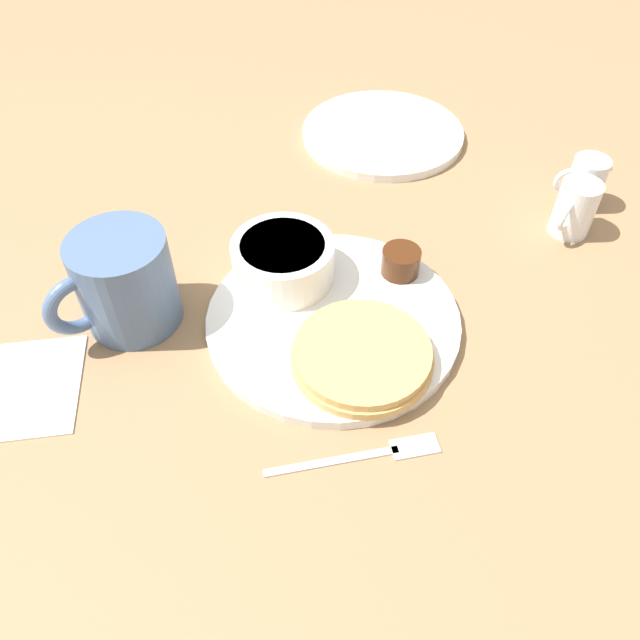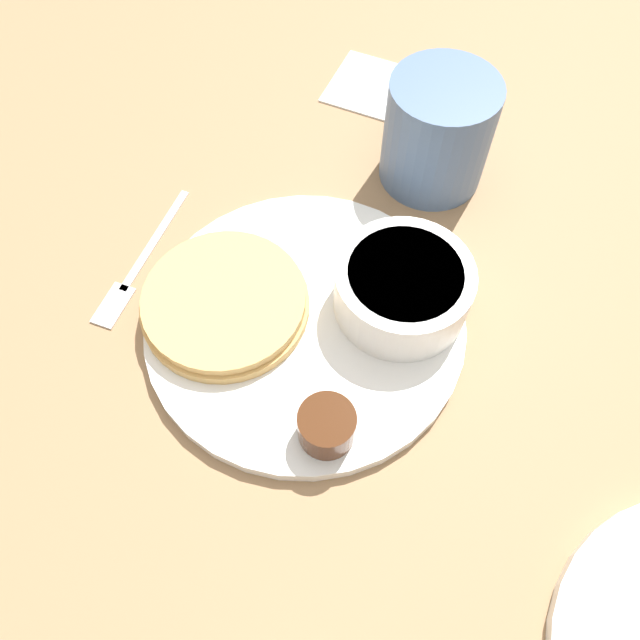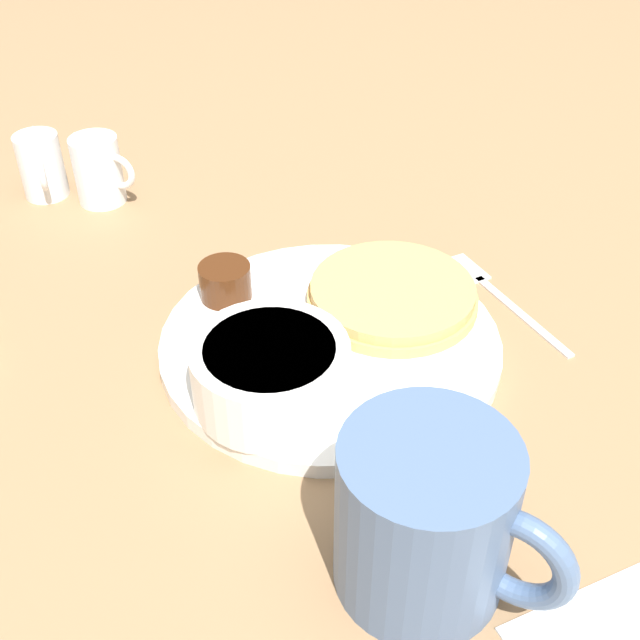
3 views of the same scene
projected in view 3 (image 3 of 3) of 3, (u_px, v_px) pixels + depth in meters
name	position (u px, v px, depth m)	size (l,w,h in m)	color
ground_plane	(330.00, 349.00, 0.61)	(4.00, 4.00, 0.00)	#93704C
plate	(330.00, 343.00, 0.61)	(0.26, 0.26, 0.01)	white
pancake_stack	(392.00, 295.00, 0.63)	(0.14, 0.14, 0.02)	tan
bowl	(270.00, 371.00, 0.54)	(0.11, 0.11, 0.05)	white
syrup_cup	(225.00, 282.00, 0.64)	(0.04, 0.04, 0.03)	#47230F
butter_ramekin	(241.00, 384.00, 0.54)	(0.05, 0.05, 0.04)	white
coffee_mug	(429.00, 519.00, 0.42)	(0.10, 0.12, 0.10)	slate
creamer_pitcher_near	(99.00, 169.00, 0.77)	(0.05, 0.06, 0.07)	white
creamer_pitcher_far	(41.00, 165.00, 0.78)	(0.04, 0.07, 0.07)	white
fork	(493.00, 290.00, 0.67)	(0.02, 0.15, 0.00)	silver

